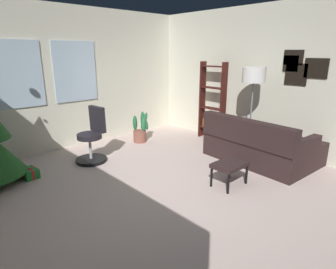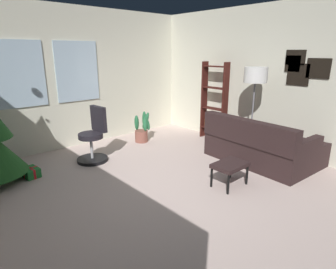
# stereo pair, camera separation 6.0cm
# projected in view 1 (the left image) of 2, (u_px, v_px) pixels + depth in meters

# --- Properties ---
(ground_plane) EXTENTS (5.54, 5.89, 0.10)m
(ground_plane) POSITION_uv_depth(u_px,v_px,m) (168.00, 197.00, 4.06)
(ground_plane) COLOR beige
(wall_back_with_windows) EXTENTS (5.54, 0.12, 2.84)m
(wall_back_with_windows) POSITION_uv_depth(u_px,v_px,m) (67.00, 79.00, 5.74)
(wall_back_with_windows) COLOR silver
(wall_back_with_windows) RESTS_ON ground_plane
(wall_right_with_frames) EXTENTS (0.12, 5.89, 2.84)m
(wall_right_with_frames) POSITION_uv_depth(u_px,v_px,m) (274.00, 80.00, 5.48)
(wall_right_with_frames) COLOR silver
(wall_right_with_frames) RESTS_ON ground_plane
(couch) EXTENTS (1.66, 1.93, 0.85)m
(couch) POSITION_uv_depth(u_px,v_px,m) (266.00, 146.00, 5.14)
(couch) COLOR #2C1E1E
(couch) RESTS_ON ground_plane
(footstool) EXTENTS (0.53, 0.36, 0.36)m
(footstool) POSITION_uv_depth(u_px,v_px,m) (230.00, 166.00, 4.22)
(footstool) COLOR #2C1E1E
(footstool) RESTS_ON ground_plane
(gift_box_green) EXTENTS (0.24, 0.31, 0.16)m
(gift_box_green) POSITION_uv_depth(u_px,v_px,m) (29.00, 173.00, 4.54)
(gift_box_green) COLOR #1E722D
(gift_box_green) RESTS_ON ground_plane
(office_chair) EXTENTS (0.56, 0.56, 1.01)m
(office_chair) POSITION_uv_depth(u_px,v_px,m) (92.00, 140.00, 5.16)
(office_chair) COLOR black
(office_chair) RESTS_ON ground_plane
(bookshelf) EXTENTS (0.18, 0.64, 1.74)m
(bookshelf) POSITION_uv_depth(u_px,v_px,m) (212.00, 106.00, 6.39)
(bookshelf) COLOR #3A1511
(bookshelf) RESTS_ON ground_plane
(floor_lamp) EXTENTS (0.42, 0.42, 1.69)m
(floor_lamp) POSITION_uv_depth(u_px,v_px,m) (254.00, 79.00, 5.18)
(floor_lamp) COLOR slate
(floor_lamp) RESTS_ON ground_plane
(potted_plant) EXTENTS (0.42, 0.34, 0.67)m
(potted_plant) POSITION_uv_depth(u_px,v_px,m) (141.00, 130.00, 6.34)
(potted_plant) COLOR brown
(potted_plant) RESTS_ON ground_plane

